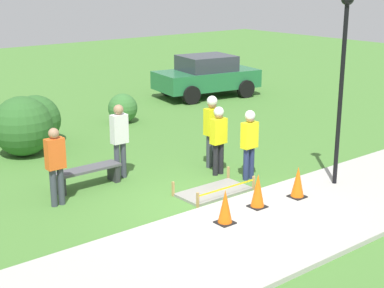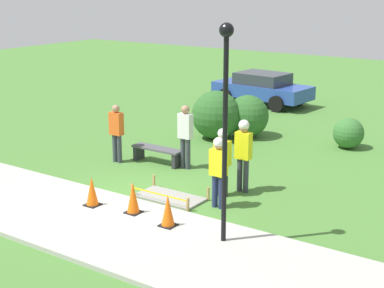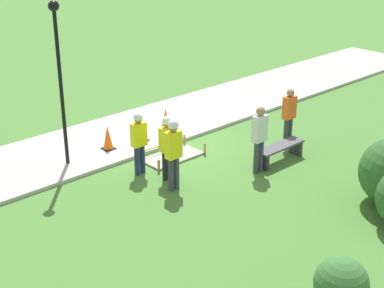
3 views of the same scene
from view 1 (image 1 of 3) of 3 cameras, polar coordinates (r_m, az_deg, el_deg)
ground_plane at (r=12.74m, az=2.01°, el=-6.17°), size 60.00×60.00×0.00m
sidewalk at (r=11.67m, az=7.17°, el=-8.20°), size 28.00×3.16×0.10m
wet_concrete_patch at (r=13.54m, az=2.14°, el=-4.62°), size 1.74×0.92×0.34m
traffic_cone_near_patch at (r=11.61m, az=3.24°, el=-6.10°), size 0.34×0.34×0.70m
traffic_cone_far_patch at (r=12.44m, az=6.40°, el=-4.53°), size 0.34×0.34×0.74m
traffic_cone_sidewalk_edge at (r=13.12m, az=10.23°, el=-3.66°), size 0.34×0.34×0.71m
park_bench at (r=14.00m, az=-10.12°, el=-2.86°), size 1.63×0.44×0.48m
worker_supervisor at (r=15.03m, az=1.94°, el=1.92°), size 0.40×0.27×1.88m
worker_assistant at (r=14.19m, az=5.59°, el=0.50°), size 0.40×0.25×1.73m
worker_trainee at (r=14.48m, az=2.59°, el=0.91°), size 0.40×0.25×1.74m
bystander_in_orange_shirt at (r=12.85m, az=-13.09°, el=-1.72°), size 0.40×0.23×1.74m
bystander_in_gray_shirt at (r=14.30m, az=-7.05°, el=0.73°), size 0.40×0.24×1.85m
lamppost_near at (r=13.60m, az=14.42°, el=7.53°), size 0.28×0.28×4.36m
parked_car_green at (r=23.99m, az=1.41°, el=6.65°), size 4.36×2.70×1.67m
shrub_rounded_near at (r=16.74m, az=-16.11°, el=1.67°), size 1.65×1.65×1.65m
shrub_rounded_mid at (r=19.90m, az=-6.73°, el=3.47°), size 0.99×0.99×0.99m
shrub_rounded_far at (r=17.79m, az=-14.91°, el=2.27°), size 1.45×1.45×1.45m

